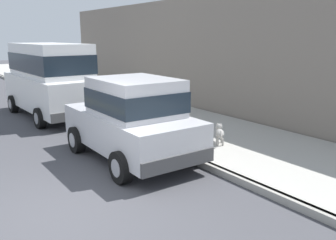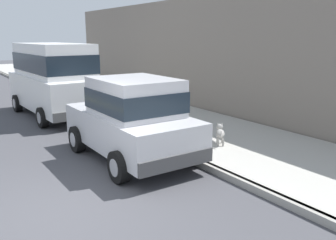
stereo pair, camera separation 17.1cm
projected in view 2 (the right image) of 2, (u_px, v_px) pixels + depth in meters
The scene contains 7 objects.
ground_plane at pixel (61, 213), 5.76m from camera, with size 80.00×80.00×0.00m, color #424247.
curb at pixel (212, 168), 7.49m from camera, with size 0.16×64.00×0.14m, color gray.
sidewalk at pixel (270, 153), 8.47m from camera, with size 3.60×64.00×0.14m, color #A8A59E.
car_silver_hatchback at pixel (132, 118), 8.05m from camera, with size 1.97×3.81×1.88m.
car_white_van at pixel (54, 76), 12.51m from camera, with size 2.27×4.97×2.52m.
dog_grey at pixel (220, 133), 8.91m from camera, with size 0.51×0.63×0.49m.
building_facade at pixel (190, 54), 13.89m from camera, with size 0.50×20.00×4.16m, color slate.
Camera 2 is at (-1.52, -5.33, 2.77)m, focal length 38.35 mm.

